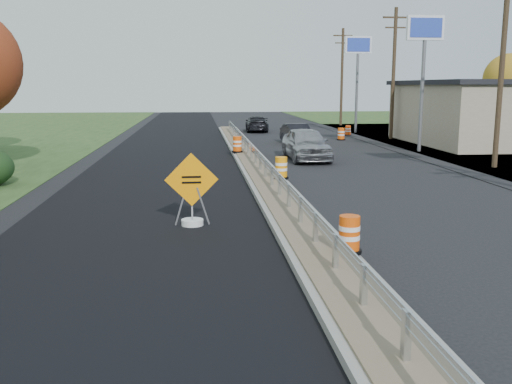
{
  "coord_description": "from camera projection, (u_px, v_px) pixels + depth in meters",
  "views": [
    {
      "loc": [
        -2.76,
        -16.97,
        3.89
      ],
      "look_at": [
        -1.23,
        -2.09,
        1.1
      ],
      "focal_mm": 40.0,
      "sensor_mm": 36.0,
      "label": 1
    }
  ],
  "objects": [
    {
      "name": "utility_pole_nmid",
      "position": [
        394.0,
        71.0,
        41.31
      ],
      "size": [
        1.9,
        0.26,
        9.4
      ],
      "color": "#473523",
      "rests_on": "ground"
    },
    {
      "name": "car_dark_far",
      "position": [
        257.0,
        124.0,
        49.24
      ],
      "size": [
        2.16,
        4.74,
        1.35
      ],
      "primitive_type": "imported",
      "rotation": [
        0.0,
        0.0,
        3.08
      ],
      "color": "black",
      "rests_on": "ground"
    },
    {
      "name": "guardrail",
      "position": [
        258.0,
        156.0,
        26.25
      ],
      "size": [
        0.1,
        46.15,
        0.72
      ],
      "color": "silver",
      "rests_on": "median"
    },
    {
      "name": "barrel_shoulder_far",
      "position": [
        348.0,
        131.0,
        45.41
      ],
      "size": [
        0.54,
        0.54,
        0.79
      ],
      "color": "black",
      "rests_on": "ground"
    },
    {
      "name": "barrel_median_mid",
      "position": [
        281.0,
        168.0,
        22.78
      ],
      "size": [
        0.6,
        0.6,
        0.88
      ],
      "color": "black",
      "rests_on": "median"
    },
    {
      "name": "tree_far_yellow",
      "position": [
        509.0,
        79.0,
        52.62
      ],
      "size": [
        4.62,
        4.62,
        6.86
      ],
      "color": "#473523",
      "rests_on": "ground"
    },
    {
      "name": "utility_pole_smid",
      "position": [
        502.0,
        63.0,
        26.64
      ],
      "size": [
        1.9,
        0.26,
        9.4
      ],
      "color": "#473523",
      "rests_on": "ground"
    },
    {
      "name": "barrel_median_far",
      "position": [
        237.0,
        145.0,
        31.84
      ],
      "size": [
        0.6,
        0.6,
        0.89
      ],
      "color": "black",
      "rests_on": "median"
    },
    {
      "name": "pylon_sign_mid",
      "position": [
        425.0,
        41.0,
        33.1
      ],
      "size": [
        2.2,
        0.3,
        7.9
      ],
      "color": "slate",
      "rests_on": "ground"
    },
    {
      "name": "pylon_sign_north",
      "position": [
        358.0,
        54.0,
        46.79
      ],
      "size": [
        2.2,
        0.3,
        7.9
      ],
      "color": "slate",
      "rests_on": "ground"
    },
    {
      "name": "milled_overlay",
      "position": [
        163.0,
        169.0,
        26.92
      ],
      "size": [
        7.2,
        120.0,
        0.01
      ],
      "primitive_type": "cube",
      "color": "black",
      "rests_on": "ground"
    },
    {
      "name": "caution_sign",
      "position": [
        192.0,
        207.0,
        16.03
      ],
      "size": [
        1.5,
        0.63,
        2.07
      ],
      "rotation": [
        0.0,
        0.0,
        0.02
      ],
      "color": "white",
      "rests_on": "ground"
    },
    {
      "name": "median",
      "position": [
        260.0,
        172.0,
        25.39
      ],
      "size": [
        1.6,
        55.0,
        0.23
      ],
      "color": "gray",
      "rests_on": "ground"
    },
    {
      "name": "barrel_median_near",
      "position": [
        349.0,
        235.0,
        12.63
      ],
      "size": [
        0.57,
        0.57,
        0.84
      ],
      "color": "black",
      "rests_on": "median"
    },
    {
      "name": "car_dark_mid",
      "position": [
        297.0,
        134.0,
        38.59
      ],
      "size": [
        1.9,
        4.26,
        1.36
      ],
      "primitive_type": "imported",
      "rotation": [
        0.0,
        0.0,
        0.11
      ],
      "color": "black",
      "rests_on": "ground"
    },
    {
      "name": "utility_pole_north",
      "position": [
        342.0,
        75.0,
        55.98
      ],
      "size": [
        1.9,
        0.26,
        9.4
      ],
      "color": "#473523",
      "rests_on": "ground"
    },
    {
      "name": "car_silver",
      "position": [
        306.0,
        144.0,
        30.29
      ],
      "size": [
        2.17,
        5.11,
        1.72
      ],
      "primitive_type": "imported",
      "rotation": [
        0.0,
        0.0,
        0.03
      ],
      "color": "#A3A2A7",
      "rests_on": "ground"
    },
    {
      "name": "barrel_shoulder_mid",
      "position": [
        341.0,
        134.0,
        41.49
      ],
      "size": [
        0.61,
        0.61,
        0.89
      ],
      "color": "black",
      "rests_on": "ground"
    },
    {
      "name": "ground",
      "position": [
        289.0,
        214.0,
        17.59
      ],
      "size": [
        140.0,
        140.0,
        0.0
      ],
      "primitive_type": "plane",
      "color": "black",
      "rests_on": "ground"
    }
  ]
}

